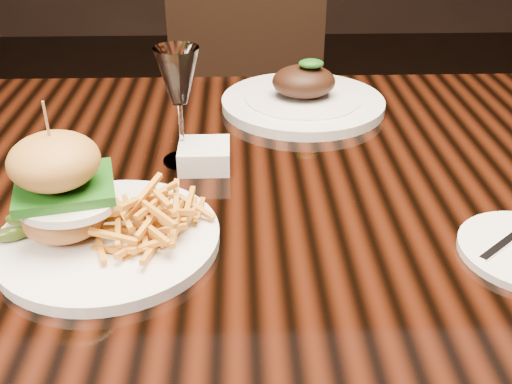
{
  "coord_description": "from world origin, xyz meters",
  "views": [
    {
      "loc": [
        -0.01,
        -0.75,
        1.17
      ],
      "look_at": [
        0.01,
        -0.14,
        0.81
      ],
      "focal_mm": 42.0,
      "sensor_mm": 36.0,
      "label": 1
    }
  ],
  "objects_px": {
    "dining_table": "(249,225)",
    "burger_plate": "(98,212)",
    "far_dish": "(303,98)",
    "chair_far": "(248,96)",
    "wine_glass": "(178,80)"
  },
  "relations": [
    {
      "from": "dining_table",
      "to": "burger_plate",
      "type": "height_order",
      "value": "burger_plate"
    },
    {
      "from": "wine_glass",
      "to": "chair_far",
      "type": "xyz_separation_m",
      "value": [
        0.11,
        0.83,
        -0.34
      ]
    },
    {
      "from": "dining_table",
      "to": "chair_far",
      "type": "relative_size",
      "value": 1.68
    },
    {
      "from": "far_dish",
      "to": "chair_far",
      "type": "height_order",
      "value": "chair_far"
    },
    {
      "from": "dining_table",
      "to": "burger_plate",
      "type": "relative_size",
      "value": 5.99
    },
    {
      "from": "far_dish",
      "to": "wine_glass",
      "type": "bearing_deg",
      "value": -134.26
    },
    {
      "from": "burger_plate",
      "to": "chair_far",
      "type": "xyz_separation_m",
      "value": [
        0.19,
        1.04,
        -0.26
      ]
    },
    {
      "from": "dining_table",
      "to": "burger_plate",
      "type": "bearing_deg",
      "value": -139.73
    },
    {
      "from": "dining_table",
      "to": "chair_far",
      "type": "distance_m",
      "value": 0.9
    },
    {
      "from": "wine_glass",
      "to": "chair_far",
      "type": "height_order",
      "value": "chair_far"
    },
    {
      "from": "burger_plate",
      "to": "far_dish",
      "type": "distance_m",
      "value": 0.51
    },
    {
      "from": "far_dish",
      "to": "chair_far",
      "type": "relative_size",
      "value": 0.31
    },
    {
      "from": "dining_table",
      "to": "wine_glass",
      "type": "relative_size",
      "value": 9.07
    },
    {
      "from": "burger_plate",
      "to": "chair_far",
      "type": "distance_m",
      "value": 1.09
    },
    {
      "from": "burger_plate",
      "to": "far_dish",
      "type": "height_order",
      "value": "burger_plate"
    }
  ]
}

